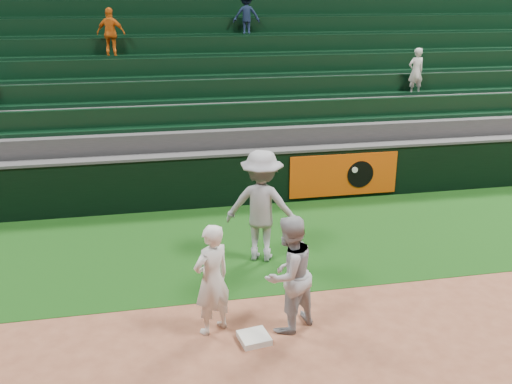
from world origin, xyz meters
TOP-DOWN VIEW (x-y plane):
  - ground at (0.00, 0.00)m, footprint 70.00×70.00m
  - foul_grass at (0.00, 3.00)m, footprint 36.00×4.20m
  - first_base at (-0.18, -0.27)m, footprint 0.46×0.46m
  - first_baseman at (-0.71, 0.11)m, footprint 0.72×0.65m
  - baserunner at (0.37, -0.03)m, footprint 1.07×1.01m
  - base_coach at (0.47, 2.29)m, footprint 1.51×1.21m
  - field_wall at (0.03, 5.20)m, footprint 36.00×0.45m
  - stadium_seating at (-0.01, 8.97)m, footprint 36.00×5.95m

SIDE VIEW (x-z plane):
  - ground at x=0.00m, z-range 0.00..0.00m
  - foul_grass at x=0.00m, z-range 0.00..0.01m
  - first_base at x=-0.18m, z-range 0.00..0.09m
  - field_wall at x=0.03m, z-range 0.01..1.26m
  - first_baseman at x=-0.71m, z-range 0.00..1.66m
  - baserunner at x=0.37m, z-range 0.00..1.74m
  - base_coach at x=0.47m, z-range 0.01..2.06m
  - stadium_seating at x=-0.01m, z-range -0.90..4.30m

